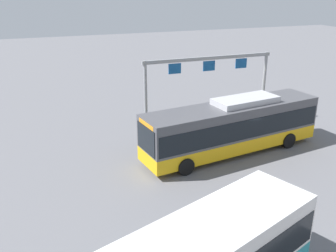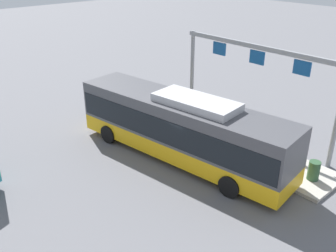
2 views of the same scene
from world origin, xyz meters
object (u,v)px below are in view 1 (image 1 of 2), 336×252
(person_boarding, at_px, (164,130))
(person_waiting_near, at_px, (183,124))
(bus_main, at_px, (233,125))
(person_waiting_mid, at_px, (203,124))
(trash_bin, at_px, (278,118))

(person_boarding, xyz_separation_m, person_waiting_near, (-1.40, -0.12, 0.16))
(bus_main, height_order, person_boarding, bus_main)
(person_waiting_mid, bearing_deg, person_waiting_near, -139.47)
(person_boarding, height_order, person_waiting_mid, person_waiting_mid)
(bus_main, distance_m, person_boarding, 4.61)
(person_boarding, bearing_deg, bus_main, 25.24)
(person_waiting_near, xyz_separation_m, trash_bin, (-7.63, 0.08, -0.44))
(trash_bin, bearing_deg, person_waiting_near, -0.60)
(person_waiting_near, bearing_deg, trash_bin, 99.75)
(bus_main, height_order, trash_bin, bus_main)
(person_boarding, height_order, trash_bin, person_boarding)
(bus_main, relative_size, person_boarding, 7.16)
(bus_main, xyz_separation_m, person_waiting_mid, (0.72, -2.62, -0.76))
(person_waiting_near, distance_m, person_waiting_mid, 1.39)
(bus_main, distance_m, trash_bin, 6.45)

